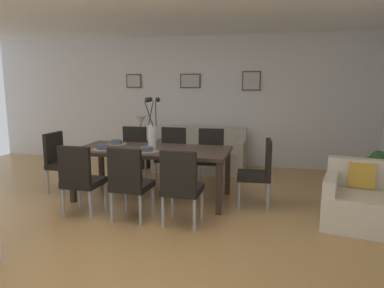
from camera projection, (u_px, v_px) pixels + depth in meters
ground_plane at (135, 219)px, 4.44m from camera, size 9.00×9.00×0.00m
back_wall_panel at (193, 101)px, 7.34m from camera, size 9.00×0.10×2.60m
ceiling_panel at (141, 3)px, 4.38m from camera, size 9.00×7.20×0.08m
dining_table at (152, 153)px, 5.12m from camera, size 2.20×0.98×0.74m
dining_chair_near_left at (80, 177)px, 4.45m from camera, size 0.45×0.45×0.92m
dining_chair_near_right at (132, 151)px, 6.14m from camera, size 0.44×0.44×0.92m
dining_chair_far_left at (129, 180)px, 4.30m from camera, size 0.47×0.47×0.92m
dining_chair_far_right at (172, 152)px, 6.02m from camera, size 0.45×0.45×0.92m
dining_chair_mid_left at (181, 184)px, 4.14m from camera, size 0.45×0.45×0.92m
dining_chair_mid_right at (210, 154)px, 5.88m from camera, size 0.47×0.47×0.92m
dining_chair_head_west at (61, 159)px, 5.49m from camera, size 0.45×0.45×0.92m
dining_chair_head_east at (260, 170)px, 4.83m from camera, size 0.47×0.47×0.92m
centerpiece_vase at (152, 129)px, 5.06m from camera, size 0.21×0.23×0.73m
placemat_near_left at (103, 149)px, 5.04m from camera, size 0.32×0.32×0.01m
bowl_near_left at (103, 147)px, 5.04m from camera, size 0.17×0.17×0.07m
placemat_near_right at (116, 144)px, 5.47m from camera, size 0.32×0.32×0.01m
bowl_near_right at (116, 142)px, 5.46m from camera, size 0.17×0.17×0.07m
placemat_far_left at (147, 151)px, 4.90m from camera, size 0.32×0.32×0.01m
bowl_far_left at (147, 149)px, 4.89m from camera, size 0.17×0.17×0.07m
sofa at (200, 155)px, 6.92m from camera, size 1.72×0.84×0.80m
side_table at (141, 154)px, 7.12m from camera, size 0.36×0.36×0.52m
table_lamp at (141, 123)px, 7.01m from camera, size 0.22×0.22×0.51m
armchair at (360, 201)px, 4.21m from camera, size 0.95×0.95×0.75m
framed_picture_left at (134, 81)px, 7.49m from camera, size 0.33×0.03×0.29m
framed_picture_center at (190, 81)px, 7.21m from camera, size 0.42×0.03×0.29m
framed_picture_right at (251, 81)px, 6.93m from camera, size 0.36×0.03×0.38m
potted_plant at (374, 169)px, 5.41m from camera, size 0.36×0.36×0.67m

